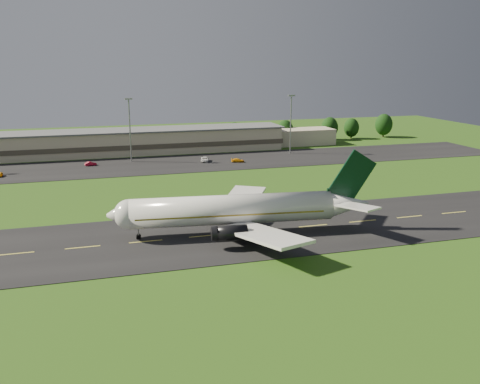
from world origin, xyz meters
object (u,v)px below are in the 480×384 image
object	(u,v)px
light_mast_centre	(130,122)
service_vehicle_b	(91,164)
service_vehicle_a	(0,174)
service_vehicle_d	(238,160)
light_mast_east	(291,117)
terminal	(131,142)
service_vehicle_c	(205,159)
airliner	(237,210)

from	to	relation	value
light_mast_centre	service_vehicle_b	bearing A→B (deg)	-164.32
service_vehicle_a	service_vehicle_d	distance (m)	70.31
light_mast_east	service_vehicle_d	size ratio (longest dim) A/B	4.84
terminal	service_vehicle_c	bearing A→B (deg)	-47.52
service_vehicle_c	service_vehicle_d	bearing A→B (deg)	-8.34
light_mast_east	service_vehicle_c	distance (m)	35.17
service_vehicle_b	service_vehicle_c	bearing A→B (deg)	-105.68
service_vehicle_d	terminal	bearing A→B (deg)	62.76
terminal	light_mast_centre	size ratio (longest dim) A/B	7.13
service_vehicle_b	light_mast_east	bearing A→B (deg)	-97.09
light_mast_east	service_vehicle_d	bearing A→B (deg)	-153.51
airliner	light_mast_east	xyz separation A→B (m)	(42.81, 80.10, 8.08)
service_vehicle_b	light_mast_centre	bearing A→B (deg)	-84.44
airliner	service_vehicle_b	bearing A→B (deg)	114.73
light_mast_east	service_vehicle_d	distance (m)	27.84
service_vehicle_a	service_vehicle_b	xyz separation A→B (m)	(24.95, 9.18, -0.01)
airliner	service_vehicle_a	bearing A→B (deg)	133.21
light_mast_east	service_vehicle_c	size ratio (longest dim) A/B	3.96
terminal	service_vehicle_b	bearing A→B (deg)	-125.70
service_vehicle_a	service_vehicle_b	distance (m)	26.59
service_vehicle_c	service_vehicle_d	distance (m)	10.69
service_vehicle_d	light_mast_east	bearing A→B (deg)	-49.41
service_vehicle_a	terminal	bearing A→B (deg)	38.22
service_vehicle_c	terminal	bearing A→B (deg)	146.99
service_vehicle_c	service_vehicle_b	bearing A→B (deg)	-171.04
light_mast_east	airliner	bearing A→B (deg)	-118.12
terminal	service_vehicle_c	world-z (taller)	terminal
service_vehicle_a	service_vehicle_b	size ratio (longest dim) A/B	0.98
airliner	terminal	xyz separation A→B (m)	(-10.79, 96.28, -0.67)
service_vehicle_a	service_vehicle_d	world-z (taller)	service_vehicle_d
service_vehicle_c	service_vehicle_d	xyz separation A→B (m)	(9.85, -4.15, -0.10)
terminal	airliner	bearing A→B (deg)	-83.61
airliner	service_vehicle_a	xyz separation A→B (m)	(-49.96, 67.32, -3.96)
airliner	service_vehicle_b	xyz separation A→B (m)	(-25.00, 76.50, -3.97)
airliner	service_vehicle_d	bearing A→B (deg)	80.19
service_vehicle_b	airliner	bearing A→B (deg)	-172.03
service_vehicle_a	light_mast_east	bearing A→B (deg)	9.58
terminal	light_mast_centre	bearing A→B (deg)	-94.95
service_vehicle_a	service_vehicle_b	bearing A→B (deg)	21.94
airliner	light_mast_east	distance (m)	91.18
light_mast_centre	service_vehicle_c	xyz separation A→B (m)	(22.67, -7.05, -11.92)
light_mast_centre	service_vehicle_d	size ratio (longest dim) A/B	4.84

